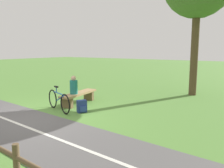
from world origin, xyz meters
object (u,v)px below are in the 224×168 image
bench (79,96)px  person_seated (74,86)px  backpack (82,106)px  bicycle (59,101)px

bench → person_seated: person_seated is taller
person_seated → backpack: (0.56, 0.92, -0.56)m
person_seated → backpack: bearing=49.8°
bicycle → backpack: (-0.33, 0.81, -0.16)m
bench → person_seated: bearing=-0.0°
bench → person_seated: (0.33, 0.05, 0.44)m
backpack → person_seated: bearing=-121.4°
bicycle → backpack: bearing=40.3°
bench → bicycle: bicycle is taller
bench → bicycle: (1.22, 0.16, 0.04)m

